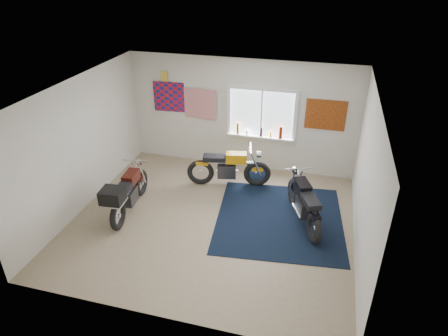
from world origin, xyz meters
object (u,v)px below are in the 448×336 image
(black_chrome_bike, at_px, (304,204))
(maroon_tourer, at_px, (126,194))
(yellow_triumph, at_px, (228,168))
(navy_rug, at_px, (279,219))

(black_chrome_bike, distance_m, maroon_tourer, 3.55)
(yellow_triumph, bearing_deg, maroon_tourer, -147.57)
(navy_rug, xyz_separation_m, yellow_triumph, (-1.34, 1.06, 0.42))
(black_chrome_bike, height_order, maroon_tourer, black_chrome_bike)
(navy_rug, bearing_deg, black_chrome_bike, 6.78)
(yellow_triumph, height_order, maroon_tourer, yellow_triumph)
(yellow_triumph, relative_size, black_chrome_bike, 1.08)
(navy_rug, distance_m, yellow_triumph, 1.76)
(black_chrome_bike, bearing_deg, maroon_tourer, 77.65)
(maroon_tourer, bearing_deg, yellow_triumph, -50.34)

